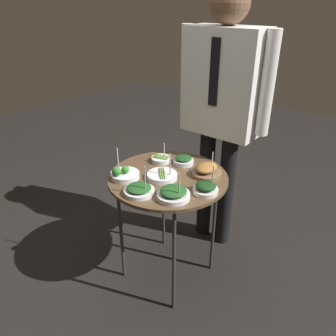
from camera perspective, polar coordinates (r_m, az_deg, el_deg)
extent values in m
plane|color=black|center=(2.27, 0.00, -17.55)|extent=(8.00, 8.00, 0.00)
cylinder|color=brown|center=(1.84, 0.00, -1.63)|extent=(0.67, 0.67, 0.02)
cylinder|color=#2D2D2D|center=(1.82, 1.02, -16.05)|extent=(0.02, 0.02, 0.70)
cylinder|color=#2D2D2D|center=(2.03, -8.19, -10.98)|extent=(0.02, 0.02, 0.70)
cylinder|color=#2D2D2D|center=(2.08, 7.96, -9.91)|extent=(0.02, 0.02, 0.70)
cylinder|color=#2D2D2D|center=(2.27, -0.80, -6.11)|extent=(0.02, 0.02, 0.70)
cylinder|color=silver|center=(1.99, -1.21, 1.51)|extent=(0.12, 0.12, 0.03)
ellipsoid|color=olive|center=(1.96, -1.43, 1.74)|extent=(0.10, 0.04, 0.01)
ellipsoid|color=olive|center=(1.97, -1.32, 1.86)|extent=(0.10, 0.04, 0.01)
ellipsoid|color=olive|center=(1.98, -1.21, 1.98)|extent=(0.10, 0.04, 0.01)
ellipsoid|color=olive|center=(1.99, -1.11, 2.11)|extent=(0.10, 0.04, 0.01)
ellipsoid|color=olive|center=(2.00, -1.00, 2.22)|extent=(0.10, 0.04, 0.01)
cylinder|color=#ADADB2|center=(1.94, -0.66, 2.56)|extent=(0.01, 0.01, 0.13)
cylinder|color=brown|center=(1.85, 6.69, -0.87)|extent=(0.17, 0.17, 0.02)
ellipsoid|color=#93602D|center=(1.84, 6.75, 0.06)|extent=(0.12, 0.15, 0.05)
cylinder|color=#ADADB2|center=(1.86, 7.71, 1.04)|extent=(0.01, 0.01, 0.12)
cylinder|color=silver|center=(1.80, -1.02, -1.38)|extent=(0.17, 0.17, 0.03)
ellipsoid|color=olive|center=(1.79, -0.69, -0.84)|extent=(0.11, 0.11, 0.01)
ellipsoid|color=olive|center=(1.79, -1.02, -0.85)|extent=(0.11, 0.11, 0.01)
ellipsoid|color=olive|center=(1.79, -1.35, -0.86)|extent=(0.11, 0.11, 0.01)
cylinder|color=#ADADB2|center=(1.76, 0.40, 0.26)|extent=(0.01, 0.01, 0.15)
cylinder|color=silver|center=(1.82, -7.49, -1.25)|extent=(0.16, 0.16, 0.03)
sphere|color=#2D7028|center=(1.80, -7.46, -0.30)|extent=(0.04, 0.04, 0.04)
sphere|color=#2D7028|center=(1.82, -7.35, -0.16)|extent=(0.04, 0.04, 0.04)
sphere|color=#2D7028|center=(1.78, -8.95, -0.59)|extent=(0.05, 0.05, 0.05)
cylinder|color=#ADADB2|center=(1.82, -8.70, 1.07)|extent=(0.01, 0.01, 0.17)
cylinder|color=silver|center=(1.63, 0.95, -4.83)|extent=(0.17, 0.17, 0.03)
ellipsoid|color=#1E4C1E|center=(1.62, 0.96, -4.00)|extent=(0.13, 0.13, 0.03)
cylinder|color=#ADADB2|center=(1.56, 1.96, -3.43)|extent=(0.01, 0.01, 0.16)
cylinder|color=silver|center=(1.69, 6.54, -3.92)|extent=(0.13, 0.13, 0.02)
ellipsoid|color=#143816|center=(1.67, 6.59, -3.07)|extent=(0.10, 0.10, 0.04)
cylinder|color=#ADADB2|center=(1.67, 7.82, -1.85)|extent=(0.01, 0.01, 0.15)
cylinder|color=silver|center=(1.96, 2.70, 1.10)|extent=(0.12, 0.12, 0.03)
ellipsoid|color=#194219|center=(1.95, 2.72, 1.75)|extent=(0.10, 0.10, 0.02)
cylinder|color=silver|center=(1.68, -5.10, -4.06)|extent=(0.16, 0.16, 0.02)
ellipsoid|color=#1E4C1E|center=(1.66, -5.13, -3.39)|extent=(0.13, 0.13, 0.02)
cylinder|color=#ADADB2|center=(1.62, -4.00, -2.32)|extent=(0.01, 0.01, 0.16)
cylinder|color=black|center=(2.37, 6.56, -2.76)|extent=(0.10, 0.10, 0.84)
cylinder|color=black|center=(2.30, 10.03, -4.03)|extent=(0.10, 0.10, 0.84)
cube|color=silver|center=(2.06, 9.67, 14.45)|extent=(0.47, 0.23, 0.63)
cube|color=black|center=(1.94, 8.04, 16.08)|extent=(0.06, 0.01, 0.38)
cylinder|color=silver|center=(2.20, 3.28, 16.26)|extent=(0.08, 0.08, 0.58)
cylinder|color=silver|center=(1.94, 16.95, 13.64)|extent=(0.08, 0.08, 0.58)
sphere|color=brown|center=(2.01, 10.73, 26.42)|extent=(0.23, 0.23, 0.23)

